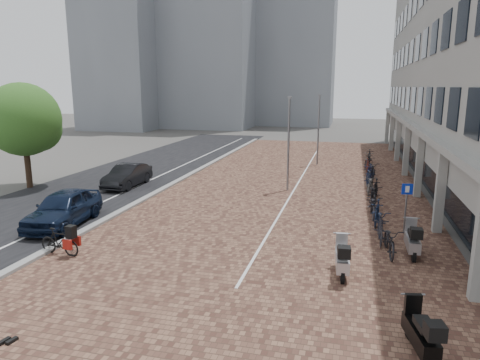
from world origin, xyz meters
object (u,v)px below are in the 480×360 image
object	(u,v)px
car_navy	(63,208)
car_dark	(127,176)
scooter_back	(342,257)
parking_sign	(406,201)
hero_bike	(59,241)
scooter_mid	(421,331)
scooter_front	(413,239)

from	to	relation	value
car_navy	car_dark	size ratio (longest dim) A/B	1.11
scooter_back	parking_sign	bearing A→B (deg)	59.42
scooter_back	parking_sign	world-z (taller)	parking_sign
hero_bike	scooter_mid	bearing A→B (deg)	-99.19
car_dark	scooter_mid	world-z (taller)	car_dark
hero_bike	car_dark	bearing A→B (deg)	22.43
hero_bike	scooter_mid	xyz separation A→B (m)	(11.44, -3.14, 0.09)
hero_bike	parking_sign	distance (m)	13.24
scooter_mid	parking_sign	world-z (taller)	parking_sign
car_dark	car_navy	bearing A→B (deg)	-82.91
scooter_mid	scooter_back	size ratio (longest dim) A/B	0.99
hero_bike	parking_sign	size ratio (longest dim) A/B	0.81
scooter_mid	scooter_front	bearing A→B (deg)	73.70
scooter_front	scooter_back	size ratio (longest dim) A/B	1.02
scooter_mid	parking_sign	xyz separation A→B (m)	(0.56, 8.66, 0.74)
car_navy	scooter_front	xyz separation A→B (m)	(14.00, 0.04, -0.14)
car_dark	parking_sign	xyz separation A→B (m)	(15.03, -4.86, 0.68)
scooter_mid	car_navy	bearing A→B (deg)	144.31
car_navy	parking_sign	xyz separation A→B (m)	(14.00, 2.52, 0.58)
car_navy	car_dark	distance (m)	7.45
scooter_front	scooter_back	bearing A→B (deg)	-135.85
scooter_mid	scooter_back	world-z (taller)	scooter_back
scooter_back	car_navy	bearing A→B (deg)	164.72
hero_bike	scooter_mid	world-z (taller)	scooter_mid
scooter_front	scooter_back	distance (m)	3.26
car_dark	scooter_back	world-z (taller)	car_dark
car_dark	scooter_back	distance (m)	15.92
car_dark	scooter_front	xyz separation A→B (m)	(15.03, -7.34, -0.04)
car_dark	hero_bike	size ratio (longest dim) A/B	2.42
hero_bike	car_navy	bearing A→B (deg)	39.83
hero_bike	scooter_back	xyz separation A→B (m)	(9.66, 0.76, 0.10)
car_navy	scooter_mid	bearing A→B (deg)	-31.43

